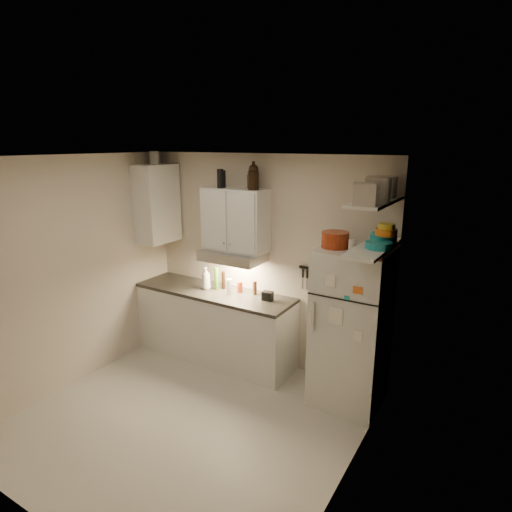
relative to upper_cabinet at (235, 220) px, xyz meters
The scene contains 36 objects.
floor 2.29m from the upper_cabinet, 77.33° to the right, with size 3.20×3.00×0.02m, color #BBB7AD.
ceiling 1.58m from the upper_cabinet, 77.33° to the right, with size 3.20×3.00×0.02m, color white.
back_wall 0.63m from the upper_cabinet, 30.26° to the left, with size 3.20×0.02×2.60m, color beige.
left_wall 1.94m from the upper_cabinet, 134.46° to the right, with size 0.02×3.00×2.60m, color beige.
right_wall 2.39m from the upper_cabinet, 34.95° to the right, with size 0.02×3.00×2.60m, color beige.
base_cabinet 1.41m from the upper_cabinet, 151.63° to the right, with size 2.10×0.60×0.88m, color silver.
countertop 0.97m from the upper_cabinet, 151.63° to the right, with size 2.10×0.62×0.04m, color #2D2B27.
upper_cabinet is the anchor object (origin of this frame).
side_cabinet 1.15m from the upper_cabinet, behind, with size 0.33×0.55×1.00m, color silver.
range_hood 0.44m from the upper_cabinet, 90.00° to the right, with size 0.76×0.46×0.12m, color silver.
fridge 1.84m from the upper_cabinet, ahead, with size 0.70×0.68×1.70m, color silver.
shelf_hi 1.82m from the upper_cabinet, 10.05° to the right, with size 0.30×0.95×0.03m, color silver.
shelf_lo 1.78m from the upper_cabinet, 10.05° to the right, with size 0.30×0.95×0.03m, color silver.
knife_strip 1.13m from the upper_cabinet, ahead, with size 0.42×0.02×0.03m, color black.
dutch_oven 1.37m from the upper_cabinet, ahead, with size 0.27×0.27×0.16m, color #952D11.
book_stack 1.81m from the upper_cabinet, 13.42° to the right, with size 0.18×0.22×0.07m, color #D05A1A.
spice_jar 1.56m from the upper_cabinet, ahead, with size 0.07×0.07×0.11m, color silver.
stock_pot 1.80m from the upper_cabinet, ahead, with size 0.28×0.28×0.20m, color silver.
tin_a 1.91m from the upper_cabinet, 13.37° to the right, with size 0.21×0.19×0.21m, color #AAAAAD.
tin_b 1.94m from the upper_cabinet, 21.20° to the right, with size 0.18×0.18×0.18m, color #AAAAAD.
bowl_teal 1.80m from the upper_cabinet, ahead, with size 0.25×0.25×0.10m, color teal.
bowl_orange 1.85m from the upper_cabinet, ahead, with size 0.20×0.20×0.06m, color orange.
bowl_yellow 1.85m from the upper_cabinet, ahead, with size 0.16×0.16×0.05m, color gold.
plates 1.85m from the upper_cabinet, 10.64° to the right, with size 0.25×0.25×0.06m, color teal.
growler_a 0.53m from the upper_cabinet, 22.78° to the left, with size 0.10×0.10×0.23m, color black, non-canonical shape.
growler_b 0.60m from the upper_cabinet, 10.85° to the right, with size 0.12×0.12×0.29m, color black, non-canonical shape.
thermos_a 0.52m from the upper_cabinet, 153.24° to the right, with size 0.08×0.08×0.22m, color black.
thermos_b 0.50m from the upper_cabinet, 168.80° to the right, with size 0.07×0.07×0.20m, color black.
side_jar 1.37m from the upper_cabinet, behind, with size 0.12×0.12×0.16m, color silver.
soap_bottle 0.84m from the upper_cabinet, 160.47° to the right, with size 0.12×0.12×0.32m, color silver.
pepper_mill 0.86m from the upper_cabinet, ahead, with size 0.05×0.05×0.17m, color brown.
oil_bottle 0.81m from the upper_cabinet, 162.98° to the right, with size 0.05×0.05×0.29m, color #386719.
vinegar_bottle 0.81m from the upper_cabinet, behind, with size 0.05×0.05×0.23m, color black.
clear_bottle 0.82m from the upper_cabinet, 98.60° to the right, with size 0.06×0.06×0.19m, color silver.
red_jar 0.84m from the upper_cabinet, ahead, with size 0.07×0.07×0.14m, color #952D11.
caddy 0.99m from the upper_cabinet, ahead, with size 0.12×0.09×0.11m, color black.
Camera 1 is at (2.52, -2.86, 2.72)m, focal length 30.00 mm.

